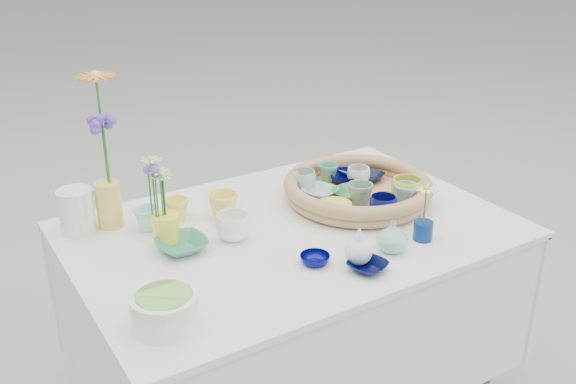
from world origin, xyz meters
TOP-DOWN VIEW (x-y plane):
  - wicker_tray at (0.28, 0.05)m, footprint 0.47×0.47m
  - tray_ceramic_0 at (0.31, 0.15)m, footprint 0.12×0.12m
  - tray_ceramic_1 at (0.39, 0.13)m, footprint 0.13×0.13m
  - tray_ceramic_2 at (0.38, -0.07)m, footprint 0.11×0.11m
  - tray_ceramic_3 at (0.25, 0.04)m, footprint 0.13×0.13m
  - tray_ceramic_4 at (0.24, -0.02)m, footprint 0.08×0.08m
  - tray_ceramic_5 at (0.17, 0.11)m, footprint 0.14×0.14m
  - tray_ceramic_6 at (0.15, 0.18)m, footprint 0.10×0.10m
  - tray_ceramic_7 at (0.34, 0.12)m, footprint 0.08×0.08m
  - tray_ceramic_8 at (0.37, 0.22)m, footprint 0.12×0.12m
  - tray_ceramic_9 at (0.25, -0.11)m, footprint 0.09×0.09m
  - tray_ceramic_10 at (0.14, -0.02)m, footprint 0.11×0.11m
  - tray_ceramic_11 at (0.36, -0.09)m, footprint 0.08×0.08m
  - tray_ceramic_12 at (0.27, 0.19)m, footprint 0.07×0.07m
  - loose_ceramic_0 at (-0.27, 0.22)m, footprint 0.07×0.07m
  - loose_ceramic_1 at (-0.15, 0.15)m, footprint 0.10×0.10m
  - loose_ceramic_2 at (-0.33, 0.04)m, footprint 0.14×0.14m
  - loose_ceramic_3 at (-0.18, 0.02)m, footprint 0.12×0.12m
  - loose_ceramic_4 at (-0.06, -0.21)m, footprint 0.10×0.10m
  - loose_ceramic_5 at (-0.36, 0.21)m, footprint 0.10×0.10m
  - loose_ceramic_6 at (0.04, -0.31)m, footprint 0.12×0.12m
  - fluted_bowl at (-0.50, -0.26)m, footprint 0.20×0.20m
  - bud_vase_paleblue at (0.04, -0.27)m, footprint 0.09×0.09m
  - bud_vase_seafoam at (0.16, -0.27)m, footprint 0.11×0.11m
  - bud_vase_cobalt at (0.27, -0.26)m, footprint 0.06×0.06m
  - single_daisy at (0.27, -0.27)m, footprint 0.09×0.09m
  - tall_vase_yellow at (-0.45, 0.29)m, footprint 0.08×0.08m
  - gerbera at (-0.44, 0.29)m, footprint 0.17×0.17m
  - hydrangea at (-0.44, 0.28)m, footprint 0.08×0.08m
  - white_pitcher at (-0.54, 0.30)m, footprint 0.14×0.10m
  - daisy_cup at (-0.34, 0.11)m, footprint 0.09×0.09m
  - daisy_posy at (-0.36, 0.12)m, footprint 0.11×0.11m

SIDE VIEW (x-z plane):
  - loose_ceramic_6 at x=0.04m, z-range 0.77..0.79m
  - loose_ceramic_4 at x=-0.06m, z-range 0.77..0.79m
  - loose_ceramic_2 at x=-0.33m, z-range 0.76..0.80m
  - bud_vase_cobalt at x=0.27m, z-range 0.77..0.82m
  - tray_ceramic_1 at x=0.39m, z-range 0.78..0.81m
  - tray_ceramic_5 at x=0.17m, z-range 0.78..0.81m
  - tray_ceramic_8 at x=0.37m, z-range 0.78..0.81m
  - tray_ceramic_3 at x=0.25m, z-range 0.78..0.81m
  - loose_ceramic_0 at x=-0.27m, z-range 0.77..0.83m
  - tray_ceramic_10 at x=0.14m, z-range 0.78..0.82m
  - loose_ceramic_5 at x=-0.36m, z-range 0.77..0.83m
  - tray_ceramic_0 at x=0.31m, z-range 0.78..0.82m
  - wicker_tray at x=0.28m, z-range 0.77..0.84m
  - loose_ceramic_3 at x=-0.18m, z-range 0.77..0.84m
  - fluted_bowl at x=-0.50m, z-range 0.77..0.85m
  - daisy_cup at x=-0.34m, z-range 0.77..0.85m
  - loose_ceramic_1 at x=-0.15m, z-range 0.77..0.85m
  - bud_vase_seafoam at x=0.16m, z-range 0.77..0.85m
  - tray_ceramic_7 at x=0.34m, z-range 0.78..0.84m
  - tray_ceramic_12 at x=0.27m, z-range 0.78..0.84m
  - tray_ceramic_9 at x=0.25m, z-range 0.78..0.85m
  - tray_ceramic_6 at x=0.15m, z-range 0.78..0.85m
  - tray_ceramic_11 at x=0.36m, z-range 0.78..0.85m
  - tray_ceramic_4 at x=0.24m, z-range 0.78..0.86m
  - tray_ceramic_2 at x=0.38m, z-range 0.78..0.86m
  - bud_vase_paleblue at x=0.04m, z-range 0.77..0.88m
  - white_pitcher at x=-0.54m, z-range 0.77..0.90m
  - tall_vase_yellow at x=-0.45m, z-range 0.77..0.90m
  - single_daisy at x=0.27m, z-range 0.81..0.93m
  - daisy_posy at x=-0.36m, z-range 0.85..1.02m
  - hydrangea at x=-0.44m, z-range 0.87..1.11m
  - gerbera at x=-0.44m, z-range 0.89..1.22m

